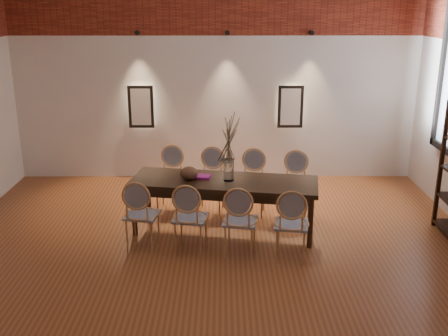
{
  "coord_description": "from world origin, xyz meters",
  "views": [
    {
      "loc": [
        0.12,
        -5.56,
        3.06
      ],
      "look_at": [
        0.14,
        0.72,
        1.05
      ],
      "focal_mm": 42.0,
      "sensor_mm": 36.0,
      "label": 1
    }
  ],
  "objects_px": {
    "dining_table": "(224,206)",
    "chair_near_a": "(142,214)",
    "vase": "(229,170)",
    "chair_near_c": "(240,221)",
    "book": "(201,177)",
    "chair_far_a": "(170,180)",
    "chair_near_b": "(190,218)",
    "chair_near_d": "(291,224)",
    "chair_far_b": "(211,182)",
    "chair_far_c": "(252,184)",
    "bowl": "(189,173)",
    "chair_far_d": "(295,186)"
  },
  "relations": [
    {
      "from": "dining_table",
      "to": "chair_near_a",
      "type": "distance_m",
      "value": 1.17
    },
    {
      "from": "chair_near_a",
      "to": "vase",
      "type": "bearing_deg",
      "value": 34.2
    },
    {
      "from": "chair_near_c",
      "to": "book",
      "type": "bearing_deg",
      "value": 131.14
    },
    {
      "from": "chair_far_a",
      "to": "vase",
      "type": "distance_m",
      "value": 1.29
    },
    {
      "from": "chair_near_b",
      "to": "chair_near_d",
      "type": "height_order",
      "value": "same"
    },
    {
      "from": "chair_near_d",
      "to": "chair_far_b",
      "type": "bearing_deg",
      "value": 132.57
    },
    {
      "from": "vase",
      "to": "book",
      "type": "xyz_separation_m",
      "value": [
        -0.38,
        0.12,
        -0.14
      ]
    },
    {
      "from": "chair_near_a",
      "to": "chair_near_c",
      "type": "bearing_deg",
      "value": -0.0
    },
    {
      "from": "chair_near_d",
      "to": "chair_far_b",
      "type": "height_order",
      "value": "same"
    },
    {
      "from": "chair_near_b",
      "to": "chair_far_b",
      "type": "relative_size",
      "value": 1.0
    },
    {
      "from": "dining_table",
      "to": "chair_far_c",
      "type": "xyz_separation_m",
      "value": [
        0.42,
        0.62,
        0.09
      ]
    },
    {
      "from": "chair_near_c",
      "to": "vase",
      "type": "relative_size",
      "value": 3.13
    },
    {
      "from": "chair_far_c",
      "to": "bowl",
      "type": "relative_size",
      "value": 3.92
    },
    {
      "from": "chair_far_a",
      "to": "vase",
      "type": "xyz_separation_m",
      "value": [
        0.88,
        -0.84,
        0.43
      ]
    },
    {
      "from": "dining_table",
      "to": "book",
      "type": "xyz_separation_m",
      "value": [
        -0.32,
        0.1,
        0.39
      ]
    },
    {
      "from": "chair_near_c",
      "to": "chair_near_d",
      "type": "distance_m",
      "value": 0.63
    },
    {
      "from": "chair_far_c",
      "to": "chair_near_b",
      "type": "bearing_deg",
      "value": 65.33
    },
    {
      "from": "vase",
      "to": "book",
      "type": "distance_m",
      "value": 0.42
    },
    {
      "from": "chair_near_b",
      "to": "chair_far_b",
      "type": "distance_m",
      "value": 1.37
    },
    {
      "from": "chair_far_a",
      "to": "chair_far_c",
      "type": "xyz_separation_m",
      "value": [
        1.24,
        -0.2,
        0.0
      ]
    },
    {
      "from": "chair_far_d",
      "to": "bowl",
      "type": "relative_size",
      "value": 3.92
    },
    {
      "from": "bowl",
      "to": "chair_far_a",
      "type": "bearing_deg",
      "value": 113.49
    },
    {
      "from": "chair_far_b",
      "to": "chair_far_d",
      "type": "relative_size",
      "value": 1.0
    },
    {
      "from": "chair_near_a",
      "to": "chair_far_a",
      "type": "height_order",
      "value": "same"
    },
    {
      "from": "chair_near_d",
      "to": "vase",
      "type": "xyz_separation_m",
      "value": [
        -0.76,
        0.82,
        0.43
      ]
    },
    {
      "from": "chair_far_d",
      "to": "book",
      "type": "distance_m",
      "value": 1.45
    },
    {
      "from": "chair_near_b",
      "to": "chair_near_c",
      "type": "distance_m",
      "value": 0.63
    },
    {
      "from": "chair_far_c",
      "to": "chair_far_d",
      "type": "xyz_separation_m",
      "value": [
        0.62,
        -0.1,
        0.0
      ]
    },
    {
      "from": "chair_near_c",
      "to": "vase",
      "type": "bearing_deg",
      "value": 110.08
    },
    {
      "from": "chair_far_a",
      "to": "bowl",
      "type": "distance_m",
      "value": 0.95
    },
    {
      "from": "chair_far_d",
      "to": "bowl",
      "type": "distance_m",
      "value": 1.63
    },
    {
      "from": "chair_near_b",
      "to": "bowl",
      "type": "height_order",
      "value": "chair_near_b"
    },
    {
      "from": "chair_near_c",
      "to": "chair_far_b",
      "type": "relative_size",
      "value": 1.0
    },
    {
      "from": "chair_far_b",
      "to": "chair_near_b",
      "type": "bearing_deg",
      "value": 90.0
    },
    {
      "from": "chair_far_d",
      "to": "chair_near_a",
      "type": "bearing_deg",
      "value": 35.97
    },
    {
      "from": "dining_table",
      "to": "chair_far_a",
      "type": "bearing_deg",
      "value": 144.03
    },
    {
      "from": "chair_near_b",
      "to": "dining_table",
      "type": "bearing_deg",
      "value": 65.33
    },
    {
      "from": "chair_near_a",
      "to": "chair_far_a",
      "type": "xyz_separation_m",
      "value": [
        0.22,
        1.35,
        0.0
      ]
    },
    {
      "from": "dining_table",
      "to": "chair_near_c",
      "type": "relative_size",
      "value": 2.67
    },
    {
      "from": "chair_near_d",
      "to": "chair_near_b",
      "type": "bearing_deg",
      "value": 180.0
    },
    {
      "from": "chair_near_b",
      "to": "vase",
      "type": "height_order",
      "value": "vase"
    },
    {
      "from": "chair_near_c",
      "to": "chair_near_d",
      "type": "relative_size",
      "value": 1.0
    },
    {
      "from": "vase",
      "to": "book",
      "type": "relative_size",
      "value": 1.15
    },
    {
      "from": "chair_near_a",
      "to": "chair_near_c",
      "type": "xyz_separation_m",
      "value": [
        1.24,
        -0.2,
        0.0
      ]
    },
    {
      "from": "vase",
      "to": "dining_table",
      "type": "bearing_deg",
      "value": 170.69
    },
    {
      "from": "chair_near_a",
      "to": "chair_near_d",
      "type": "height_order",
      "value": "same"
    },
    {
      "from": "chair_far_b",
      "to": "chair_far_d",
      "type": "distance_m",
      "value": 1.26
    },
    {
      "from": "chair_far_a",
      "to": "bowl",
      "type": "bearing_deg",
      "value": 122.8
    },
    {
      "from": "dining_table",
      "to": "chair_near_b",
      "type": "xyz_separation_m",
      "value": [
        -0.42,
        -0.62,
        0.09
      ]
    },
    {
      "from": "dining_table",
      "to": "bowl",
      "type": "relative_size",
      "value": 10.47
    }
  ]
}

